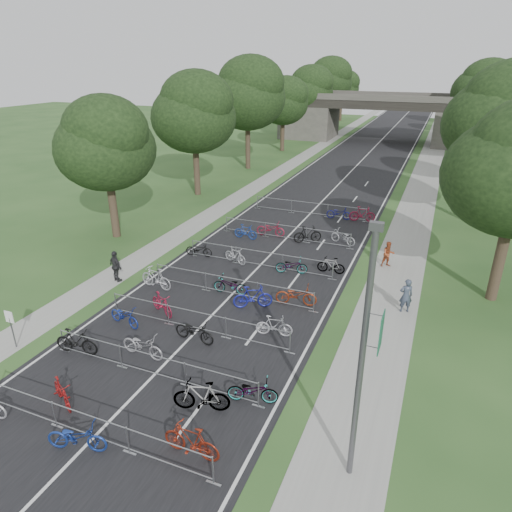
{
  "coord_description": "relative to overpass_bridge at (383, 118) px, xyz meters",
  "views": [
    {
      "loc": [
        9.55,
        -8.66,
        11.81
      ],
      "look_at": [
        0.16,
        14.15,
        1.1
      ],
      "focal_mm": 32.0,
      "sensor_mm": 36.0,
      "label": 1
    }
  ],
  "objects": [
    {
      "name": "bike_3",
      "position": [
        3.47,
        -64.3,
        -2.92
      ],
      "size": [
        2.04,
        0.61,
        1.22
      ],
      "primitive_type": "imported",
      "rotation": [
        0.0,
        0.0,
        4.7
      ],
      "color": "maroon",
      "rests_on": "ground"
    },
    {
      "name": "bike_1",
      "position": [
        -2.13,
        -64.03,
        -3.01
      ],
      "size": [
        1.78,
        1.27,
        1.05
      ],
      "primitive_type": "imported",
      "rotation": [
        0.0,
        0.0,
        1.08
      ],
      "color": "maroon",
      "rests_on": "ground"
    },
    {
      "name": "barrier_row_3",
      "position": [
        0.0,
        -54.0,
        -2.99
      ],
      "size": [
        9.7,
        0.08,
        1.1
      ],
      "color": "#94979B",
      "rests_on": "ground"
    },
    {
      "name": "tree_left_0",
      "position": [
        -11.39,
        -49.07,
        2.96
      ],
      "size": [
        6.72,
        6.72,
        10.25
      ],
      "color": "#33261C",
      "rests_on": "ground"
    },
    {
      "name": "sidewalk_left",
      "position": [
        -7.5,
        -15.0,
        -3.53
      ],
      "size": [
        2.0,
        140.0,
        0.01
      ],
      "primitive_type": "cube",
      "color": "gray",
      "rests_on": "ground"
    },
    {
      "name": "bike_26",
      "position": [
        2.46,
        -39.12,
        -3.02
      ],
      "size": [
        1.97,
        0.76,
        1.02
      ],
      "primitive_type": "imported",
      "rotation": [
        0.0,
        0.0,
        1.61
      ],
      "color": "navy",
      "rests_on": "ground"
    },
    {
      "name": "bike_17",
      "position": [
        -1.59,
        -50.02,
        -3.02
      ],
      "size": [
        1.79,
        1.01,
        1.04
      ],
      "primitive_type": "imported",
      "rotation": [
        0.0,
        0.0,
        1.25
      ],
      "color": "#ACAEB4",
      "rests_on": "ground"
    },
    {
      "name": "tree_left_5",
      "position": [
        -11.39,
        10.93,
        4.58
      ],
      "size": [
        8.4,
        8.4,
        12.81
      ],
      "color": "#33261C",
      "rests_on": "ground"
    },
    {
      "name": "pedestrian_a",
      "position": [
        8.83,
        -52.2,
        -2.63
      ],
      "size": [
        0.77,
        0.64,
        1.81
      ],
      "primitive_type": "imported",
      "rotation": [
        0.0,
        0.0,
        3.51
      ],
      "color": "#353E4F",
      "rests_on": "ground"
    },
    {
      "name": "bike_10",
      "position": [
        0.33,
        -58.57,
        -3.0
      ],
      "size": [
        2.09,
        0.89,
        1.07
      ],
      "primitive_type": "imported",
      "rotation": [
        0.0,
        0.0,
        1.48
      ],
      "color": "black",
      "rests_on": "ground"
    },
    {
      "name": "bike_19",
      "position": [
        4.3,
        -49.17,
        -3.03
      ],
      "size": [
        1.68,
        0.53,
        1.0
      ],
      "primitive_type": "imported",
      "rotation": [
        0.0,
        0.0,
        4.75
      ],
      "color": "#94979B",
      "rests_on": "ground"
    },
    {
      "name": "lane_markings",
      "position": [
        0.0,
        -15.0,
        -3.53
      ],
      "size": [
        0.12,
        140.0,
        0.0
      ],
      "primitive_type": "cube",
      "color": "silver",
      "rests_on": "ground"
    },
    {
      "name": "bike_23",
      "position": [
        3.94,
        -44.28,
        -3.03
      ],
      "size": [
        2.02,
        1.29,
        1.0
      ],
      "primitive_type": "imported",
      "rotation": [
        0.0,
        0.0,
        4.35
      ],
      "color": "#A0A1A8",
      "rests_on": "ground"
    },
    {
      "name": "bike_21",
      "position": [
        -1.22,
        -44.73,
        -2.99
      ],
      "size": [
        2.12,
        0.92,
        1.08
      ],
      "primitive_type": "imported",
      "rotation": [
        0.0,
        0.0,
        1.67
      ],
      "color": "maroon",
      "rests_on": "ground"
    },
    {
      "name": "bike_22",
      "position": [
        1.59,
        -44.93,
        -2.93
      ],
      "size": [
        1.99,
        1.56,
        1.2
      ],
      "primitive_type": "imported",
      "rotation": [
        0.0,
        0.0,
        2.14
      ],
      "color": "black",
      "rests_on": "ground"
    },
    {
      "name": "bike_16",
      "position": [
        -4.21,
        -49.93,
        -3.06
      ],
      "size": [
        1.85,
        0.84,
        0.94
      ],
      "primitive_type": "imported",
      "rotation": [
        0.0,
        0.0,
        1.69
      ],
      "color": "black",
      "rests_on": "ground"
    },
    {
      "name": "bike_27",
      "position": [
        4.3,
        -39.0,
        -2.93
      ],
      "size": [
        2.09,
        0.94,
        1.21
      ],
      "primitive_type": "imported",
      "rotation": [
        0.0,
        0.0,
        1.76
      ],
      "color": "maroon",
      "rests_on": "ground"
    },
    {
      "name": "barrier_row_5",
      "position": [
        0.0,
        -45.0,
        -2.99
      ],
      "size": [
        9.7,
        0.08,
        1.1
      ],
      "color": "#94979B",
      "rests_on": "ground"
    },
    {
      "name": "park_sign",
      "position": [
        -6.8,
        -62.0,
        -2.27
      ],
      "size": [
        0.45,
        0.06,
        1.83
      ],
      "color": "#4C4C51",
      "rests_on": "ground"
    },
    {
      "name": "barrier_row_0",
      "position": [
        0.0,
        -65.0,
        -2.99
      ],
      "size": [
        9.7,
        0.08,
        1.1
      ],
      "color": "#94979B",
      "rests_on": "ground"
    },
    {
      "name": "barrier_row_4",
      "position": [
        0.0,
        -50.0,
        -2.99
      ],
      "size": [
        9.7,
        0.08,
        1.1
      ],
      "color": "#94979B",
      "rests_on": "ground"
    },
    {
      "name": "tree_left_1",
      "position": [
        -11.39,
        -37.07,
        3.77
      ],
      "size": [
        7.56,
        7.56,
        11.53
      ],
      "color": "#33261C",
      "rests_on": "ground"
    },
    {
      "name": "tree_left_2",
      "position": [
        -11.39,
        -25.07,
        4.58
      ],
      "size": [
        8.4,
        8.4,
        12.81
      ],
      "color": "#33261C",
      "rests_on": "ground"
    },
    {
      "name": "tree_right_4",
      "position": [
        13.11,
        -1.07,
        4.37
      ],
      "size": [
        8.18,
        8.18,
        12.47
      ],
      "color": "#33261C",
      "rests_on": "ground"
    },
    {
      "name": "ground",
      "position": [
        0.0,
        -65.0,
        -3.53
      ],
      "size": [
        200.0,
        200.0,
        0.0
      ],
      "primitive_type": "plane",
      "color": "#2A4E21",
      "rests_on": "ground"
    },
    {
      "name": "bike_18",
      "position": [
        2.14,
        -50.1,
        -3.03
      ],
      "size": [
        2.01,
        1.11,
        1.0
      ],
      "primitive_type": "imported",
      "rotation": [
        0.0,
        0.0,
        1.82
      ],
      "color": "#94979B",
      "rests_on": "ground"
    },
    {
      "name": "lamppost",
      "position": [
        8.33,
        -63.0,
        0.75
      ],
      "size": [
        0.61,
        0.65,
        8.21
      ],
      "color": "#4C4C51",
      "rests_on": "ground"
    },
    {
      "name": "tree_left_4",
      "position": [
        -11.39,
        -1.07,
        3.77
      ],
      "size": [
        7.56,
        7.56,
        11.53
      ],
      "color": "#33261C",
      "rests_on": "ground"
    },
    {
      "name": "bike_5",
      "position": [
        -1.16,
        -60.4,
        -2.99
      ],
      "size": [
        2.13,
        0.86,
        1.1
      ],
      "primitive_type": "imported",
      "rotation": [
        0.0,
        0.0,
        1.51
      ],
      "color": "#949399",
      "rests_on": "ground"
    },
    {
      "name": "overpass_bridge",
      "position": [
        0.0,
        0.0,
        0.0
      ],
      "size": [
        31.0,
        8.0,
        7.05
      ],
      "color": "#44433D",
      "rests_on": "ground"
    },
    {
      "name": "barrier_row_1",
      "position": [
        0.0,
        -61.4,
        -2.99
      ],
      "size": [
        9.7,
        0.08,
        1.1
      ],
      "color": "#94979B",
      "rests_on": "ground"
    },
    {
      "name": "bike_20",
      "position": [
        -2.67,
        -45.93,
        -3.0
      ],
      "size": [
        1.79,
        0.58,
        1.06
      ],
      "primitive_type": "imported",
      "rotation": [
        0.0,
        0.0,
        1.52
      ],
      "color": "navy",
      "rests_on": "ground"
    },
    {
      "name": "bike_7",
      "position": [
        4.3,
        -61.23,
        -3.03
      ],
      "size": [
        2.03,
        1.15,
        1.01
      ],
      "primitive_type": "imported",
      "rotation": [
        0.0,
        0.0,
        1.83
      ],
      "color": "#94979B",
      "rests_on": "ground"
    },
    {
      "name": "bike_9",
      "position": [
        -2.37,
        -57.06,
        -2.97
      ],
      "size": [
        1.9,
        1.31,
        1.12
      ],
      "primitive_type": "imported",
      "rotation": [
        0.0,
        0.0,
        1.1
      ],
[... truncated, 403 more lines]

